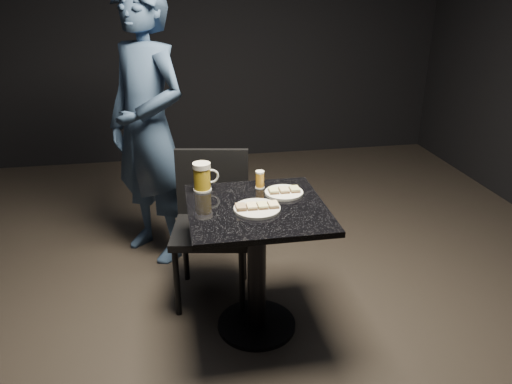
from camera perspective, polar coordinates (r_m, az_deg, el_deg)
The scene contains 10 objects.
floor at distance 2.93m, azimuth 0.07°, elevation -15.05°, with size 6.00×6.00×0.00m, color black.
plate_large at distance 2.49m, azimuth 0.13°, elevation -1.93°, with size 0.23×0.23×0.01m, color silver.
plate_small at distance 2.68m, azimuth 3.21°, elevation -0.07°, with size 0.21×0.21×0.01m, color white.
patron at distance 3.37m, azimuth -12.26°, elevation 7.09°, with size 0.66×0.44×1.82m, color #20314E.
table at distance 2.65m, azimuth 0.08°, elevation -6.39°, with size 0.70×0.70×0.75m.
beer_mug at distance 2.71m, azimuth -6.13°, elevation 1.74°, with size 0.14×0.10×0.16m.
beer_tumbler at distance 2.74m, azimuth 0.45°, elevation 1.43°, with size 0.05×0.05×0.10m.
chair at distance 2.99m, azimuth -5.10°, elevation -2.91°, with size 0.51×0.51×0.89m.
canapes_on_plate_large at distance 2.49m, azimuth 0.13°, elevation -1.59°, with size 0.21×0.07×0.02m.
canapes_on_plate_small at distance 2.68m, azimuth 3.22°, elevation 0.25°, with size 0.17×0.07×0.02m.
Camera 1 is at (-0.41, -2.27, 1.81)m, focal length 35.00 mm.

